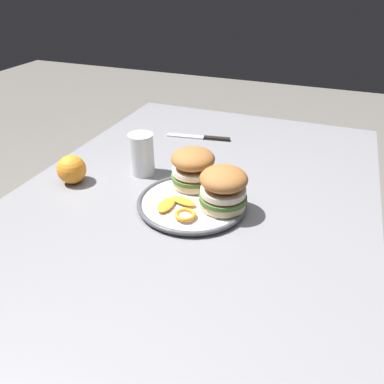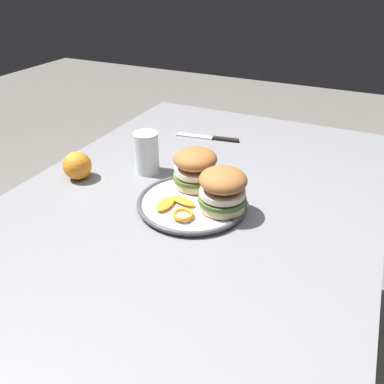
# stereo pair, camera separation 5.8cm
# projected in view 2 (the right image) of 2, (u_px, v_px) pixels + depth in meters

# --- Properties ---
(dining_table) EXTENTS (1.48, 0.91, 0.74)m
(dining_table) POSITION_uv_depth(u_px,v_px,m) (180.00, 241.00, 0.98)
(dining_table) COLOR gray
(dining_table) RESTS_ON ground
(dinner_plate) EXTENTS (0.27, 0.27, 0.02)m
(dinner_plate) POSITION_uv_depth(u_px,v_px,m) (192.00, 203.00, 0.96)
(dinner_plate) COLOR white
(dinner_plate) RESTS_ON dining_table
(sandwich_half_left) EXTENTS (0.16, 0.16, 0.10)m
(sandwich_half_left) POSITION_uv_depth(u_px,v_px,m) (195.00, 167.00, 0.99)
(sandwich_half_left) COLOR beige
(sandwich_half_left) RESTS_ON dinner_plate
(sandwich_half_right) EXTENTS (0.16, 0.16, 0.10)m
(sandwich_half_right) POSITION_uv_depth(u_px,v_px,m) (223.00, 189.00, 0.90)
(sandwich_half_right) COLOR beige
(sandwich_half_right) RESTS_ON dinner_plate
(orange_peel_curled) EXTENTS (0.07, 0.07, 0.01)m
(orange_peel_curled) POSITION_uv_depth(u_px,v_px,m) (183.00, 214.00, 0.89)
(orange_peel_curled) COLOR orange
(orange_peel_curled) RESTS_ON dinner_plate
(orange_peel_strip_long) EXTENTS (0.07, 0.04, 0.01)m
(orange_peel_strip_long) POSITION_uv_depth(u_px,v_px,m) (165.00, 204.00, 0.93)
(orange_peel_strip_long) COLOR orange
(orange_peel_strip_long) RESTS_ON dinner_plate
(orange_peel_strip_short) EXTENTS (0.04, 0.07, 0.01)m
(orange_peel_strip_short) POSITION_uv_depth(u_px,v_px,m) (184.00, 201.00, 0.94)
(orange_peel_strip_short) COLOR orange
(orange_peel_strip_short) RESTS_ON dinner_plate
(drinking_glass) EXTENTS (0.07, 0.07, 0.12)m
(drinking_glass) POSITION_uv_depth(u_px,v_px,m) (147.00, 155.00, 1.09)
(drinking_glass) COLOR white
(drinking_glass) RESTS_ON dining_table
(whole_orange) EXTENTS (0.08, 0.08, 0.08)m
(whole_orange) POSITION_uv_depth(u_px,v_px,m) (77.00, 166.00, 1.07)
(whole_orange) COLOR orange
(whole_orange) RESTS_ON dining_table
(table_knife) EXTENTS (0.05, 0.22, 0.01)m
(table_knife) POSITION_uv_depth(u_px,v_px,m) (212.00, 138.00, 1.32)
(table_knife) COLOR silver
(table_knife) RESTS_ON dining_table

